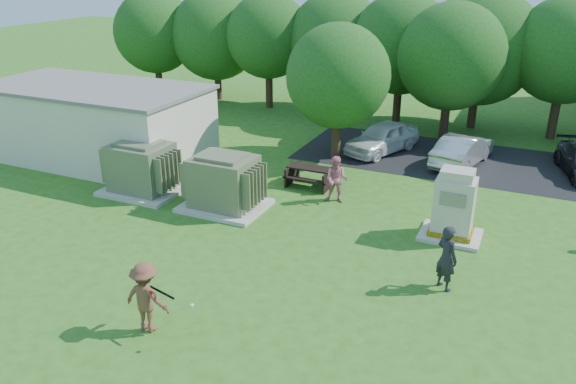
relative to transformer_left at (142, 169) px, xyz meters
The scene contains 15 objects.
ground 7.96m from the transformer_left, 34.70° to the right, with size 120.00×120.00×0.00m, color #2D6619.
service_building 5.19m from the transformer_left, 150.95° to the left, with size 10.00×5.00×3.20m, color beige.
service_building_roof 5.64m from the transformer_left, 150.95° to the left, with size 10.20×5.20×0.15m, color slate.
parking_strip 16.25m from the transformer_left, 33.69° to the left, with size 20.00×6.00×0.01m, color #232326.
transformer_left is the anchor object (origin of this frame).
transformer_right 3.70m from the transformer_left, ahead, with size 3.00×2.40×2.07m.
generator_cabinet 11.76m from the transformer_left, ahead, with size 1.95×1.60×2.38m.
picnic_table 6.67m from the transformer_left, 30.13° to the left, with size 1.86×1.40×0.80m.
batter 9.19m from the transformer_left, 51.36° to the right, with size 1.19×0.69×1.85m, color brown.
person_by_generator 12.27m from the transformer_left, 10.41° to the right, with size 0.70×0.46×1.92m, color black.
person_at_picnic 7.59m from the transformer_left, 16.98° to the left, with size 0.88×0.68×1.80m, color #D26F85.
car_white 11.30m from the transformer_left, 50.35° to the left, with size 1.68×4.19×1.43m, color silver.
car_silver_a 13.84m from the transformer_left, 37.74° to the left, with size 1.46×4.18×1.38m, color #BBBBC0.
batting_equipment 9.63m from the transformer_left, 48.75° to the right, with size 1.39×0.30×0.10m.
tree_row 16.56m from the transformer_left, 59.50° to the left, with size 41.30×13.30×7.30m.
Camera 1 is at (7.19, -11.81, 8.56)m, focal length 35.00 mm.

